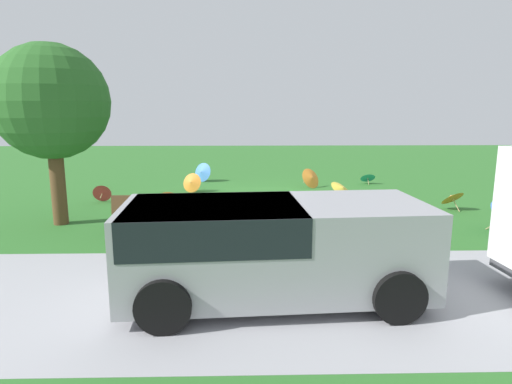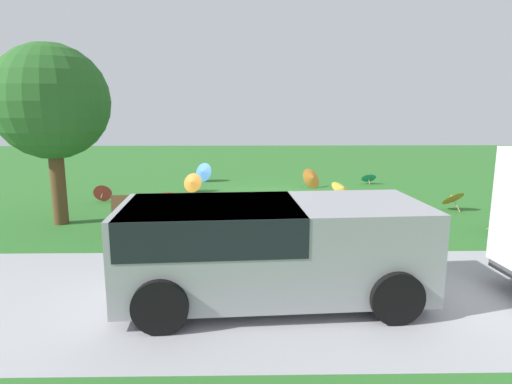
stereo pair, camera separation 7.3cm
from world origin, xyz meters
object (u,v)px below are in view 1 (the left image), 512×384
object	(u,v)px
parasol_orange_1	(169,204)
parasol_red_0	(102,193)
parasol_blue_0	(509,215)
parasol_blue_2	(280,204)
parasol_orange_3	(311,178)
park_bench	(147,212)
parasol_yellow_1	(342,189)
shade_tree	(51,103)
parasol_teal_0	(368,177)
parasol_blue_1	(202,172)
parasol_orange_4	(452,197)
van_dark	(264,243)
parasol_pink_0	(324,209)
parasol_orange_0	(191,183)

from	to	relation	value
parasol_orange_1	parasol_red_0	distance (m)	3.24
parasol_blue_0	parasol_red_0	world-z (taller)	parasol_blue_0
parasol_blue_2	parasol_orange_3	size ratio (longest dim) A/B	0.94
park_bench	parasol_orange_3	size ratio (longest dim) A/B	1.75
parasol_yellow_1	shade_tree	bearing A→B (deg)	16.96
parasol_orange_1	parasol_teal_0	bearing A→B (deg)	-143.09
parasol_orange_1	parasol_blue_1	distance (m)	5.81
shade_tree	parasol_orange_4	distance (m)	11.18
parasol_blue_2	parasol_orange_4	world-z (taller)	parasol_blue_2
parasol_orange_4	parasol_teal_0	xyz separation A→B (m)	(1.24, -4.45, -0.11)
van_dark	parasol_orange_3	world-z (taller)	van_dark
shade_tree	parasol_pink_0	distance (m)	7.39
parasol_orange_0	parasol_orange_3	distance (m)	4.43
parasol_blue_1	shade_tree	bearing A→B (deg)	64.95
parasol_blue_1	parasol_pink_0	size ratio (longest dim) A/B	1.24
shade_tree	van_dark	bearing A→B (deg)	137.58
parasol_orange_3	parasol_pink_0	bearing A→B (deg)	85.60
parasol_orange_0	parasol_teal_0	xyz separation A→B (m)	(-6.68, -1.57, -0.08)
parasol_orange_0	parasol_orange_3	size ratio (longest dim) A/B	0.84
parasol_orange_4	parasol_blue_2	bearing A→B (deg)	5.67
parasol_yellow_1	parasol_orange_4	size ratio (longest dim) A/B	1.18
parasol_blue_1	parasol_orange_3	size ratio (longest dim) A/B	0.91
parasol_blue_1	parasol_pink_0	world-z (taller)	parasol_blue_1
shade_tree	parasol_blue_1	size ratio (longest dim) A/B	5.38
parasol_blue_0	parasol_blue_2	distance (m)	5.61
shade_tree	parasol_teal_0	bearing A→B (deg)	-148.84
parasol_orange_4	parasol_red_0	bearing A→B (deg)	-7.52
park_bench	parasol_yellow_1	bearing A→B (deg)	-150.80
park_bench	shade_tree	bearing A→B (deg)	-15.59
parasol_blue_0	parasol_blue_2	world-z (taller)	parasol_blue_0
parasol_red_0	park_bench	bearing A→B (deg)	122.61
van_dark	parasol_pink_0	distance (m)	5.23
parasol_red_0	parasol_yellow_1	size ratio (longest dim) A/B	0.61
parasol_blue_0	parasol_yellow_1	size ratio (longest dim) A/B	1.21
shade_tree	parasol_orange_1	world-z (taller)	shade_tree
parasol_orange_0	parasol_pink_0	size ratio (longest dim) A/B	1.15
parasol_orange_4	parasol_blue_1	bearing A→B (deg)	-33.30
parasol_orange_1	van_dark	bearing A→B (deg)	114.29
van_dark	parasol_orange_3	distance (m)	9.84
parasol_orange_3	parasol_orange_4	world-z (taller)	parasol_orange_3
park_bench	parasol_blue_2	distance (m)	3.68
parasol_red_0	parasol_orange_4	distance (m)	10.66
parasol_blue_2	parasol_orange_3	xyz separation A→B (m)	(-1.48, -4.16, 0.05)
parasol_orange_1	parasol_orange_4	size ratio (longest dim) A/B	1.12
park_bench	parasol_orange_3	xyz separation A→B (m)	(-4.85, -5.63, -0.09)
parasol_blue_0	parasol_orange_3	size ratio (longest dim) A/B	1.30
parasol_blue_0	parasol_pink_0	distance (m)	4.37
parasol_yellow_1	parasol_teal_0	distance (m)	3.81
parasol_blue_1	parasol_orange_4	xyz separation A→B (m)	(-7.77, 5.11, -0.01)
parasol_orange_1	parasol_yellow_1	bearing A→B (deg)	-161.04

